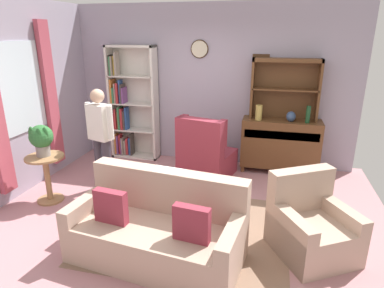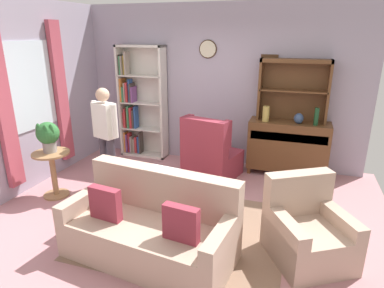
# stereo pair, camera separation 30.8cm
# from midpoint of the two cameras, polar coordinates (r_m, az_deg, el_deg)

# --- Properties ---
(ground_plane) EXTENTS (5.40, 4.60, 0.02)m
(ground_plane) POSITION_cam_midpoint_polar(r_m,az_deg,el_deg) (4.53, -3.87, -12.30)
(ground_plane) COLOR #B27A7F
(wall_back) EXTENTS (5.00, 0.09, 2.80)m
(wall_back) POSITION_cam_midpoint_polar(r_m,az_deg,el_deg) (6.02, 2.04, 9.93)
(wall_back) COLOR #A399AD
(wall_back) RESTS_ON ground_plane
(wall_left) EXTENTS (0.16, 4.20, 2.80)m
(wall_left) POSITION_cam_midpoint_polar(r_m,az_deg,el_deg) (5.36, -30.85, 6.16)
(wall_left) COLOR #A399AD
(wall_left) RESTS_ON ground_plane
(area_rug) EXTENTS (2.33, 1.98, 0.01)m
(area_rug) POSITION_cam_midpoint_polar(r_m,az_deg,el_deg) (4.23, -2.46, -14.52)
(area_rug) COLOR #846651
(area_rug) RESTS_ON ground_plane
(bookshelf) EXTENTS (0.90, 0.30, 2.10)m
(bookshelf) POSITION_cam_midpoint_polar(r_m,az_deg,el_deg) (6.41, -12.04, 6.40)
(bookshelf) COLOR silver
(bookshelf) RESTS_ON ground_plane
(sideboard) EXTENTS (1.30, 0.45, 0.92)m
(sideboard) POSITION_cam_midpoint_polar(r_m,az_deg,el_deg) (5.84, 13.43, 0.10)
(sideboard) COLOR brown
(sideboard) RESTS_ON ground_plane
(sideboard_hutch) EXTENTS (1.10, 0.26, 1.00)m
(sideboard_hutch) POSITION_cam_midpoint_polar(r_m,az_deg,el_deg) (5.71, 14.25, 10.48)
(sideboard_hutch) COLOR brown
(sideboard_hutch) RESTS_ON sideboard
(vase_tall) EXTENTS (0.11, 0.11, 0.25)m
(vase_tall) POSITION_cam_midpoint_polar(r_m,az_deg,el_deg) (5.63, 9.85, 5.33)
(vase_tall) COLOR tan
(vase_tall) RESTS_ON sideboard
(vase_round) EXTENTS (0.15, 0.15, 0.17)m
(vase_round) POSITION_cam_midpoint_polar(r_m,az_deg,el_deg) (5.64, 15.12, 4.56)
(vase_round) COLOR #33476B
(vase_round) RESTS_ON sideboard
(bottle_wine) EXTENTS (0.07, 0.07, 0.28)m
(bottle_wine) POSITION_cam_midpoint_polar(r_m,az_deg,el_deg) (5.62, 17.82, 4.83)
(bottle_wine) COLOR #194223
(bottle_wine) RESTS_ON sideboard
(couch_floral) EXTENTS (1.89, 1.07, 0.90)m
(couch_floral) POSITION_cam_midpoint_polar(r_m,az_deg,el_deg) (3.69, -8.29, -14.51)
(couch_floral) COLOR tan
(couch_floral) RESTS_ON ground_plane
(armchair_floral) EXTENTS (1.04, 1.05, 0.88)m
(armchair_floral) POSITION_cam_midpoint_polar(r_m,az_deg,el_deg) (3.91, 17.57, -13.61)
(armchair_floral) COLOR tan
(armchair_floral) RESTS_ON ground_plane
(wingback_chair) EXTENTS (0.96, 0.97, 1.05)m
(wingback_chair) POSITION_cam_midpoint_polar(r_m,az_deg,el_deg) (5.48, 0.66, -1.99)
(wingback_chair) COLOR maroon
(wingback_chair) RESTS_ON ground_plane
(plant_stand) EXTENTS (0.52, 0.52, 0.69)m
(plant_stand) POSITION_cam_midpoint_polar(r_m,az_deg,el_deg) (5.19, -25.21, -4.64)
(plant_stand) COLOR #997047
(plant_stand) RESTS_ON ground_plane
(potted_plant_large) EXTENTS (0.32, 0.32, 0.44)m
(potted_plant_large) POSITION_cam_midpoint_polar(r_m,az_deg,el_deg) (5.04, -26.11, 0.90)
(potted_plant_large) COLOR gray
(potted_plant_large) RESTS_ON plant_stand
(person_reading) EXTENTS (0.52, 0.30, 1.56)m
(person_reading) POSITION_cam_midpoint_polar(r_m,az_deg,el_deg) (5.09, -17.09, 1.72)
(person_reading) COLOR #38333D
(person_reading) RESTS_ON ground_plane
(coffee_table) EXTENTS (0.80, 0.50, 0.42)m
(coffee_table) POSITION_cam_midpoint_polar(r_m,az_deg,el_deg) (4.48, -3.78, -7.43)
(coffee_table) COLOR brown
(coffee_table) RESTS_ON ground_plane
(book_stack) EXTENTS (0.17, 0.12, 0.05)m
(book_stack) POSITION_cam_midpoint_polar(r_m,az_deg,el_deg) (4.37, -4.17, -6.72)
(book_stack) COLOR #284C8C
(book_stack) RESTS_ON coffee_table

